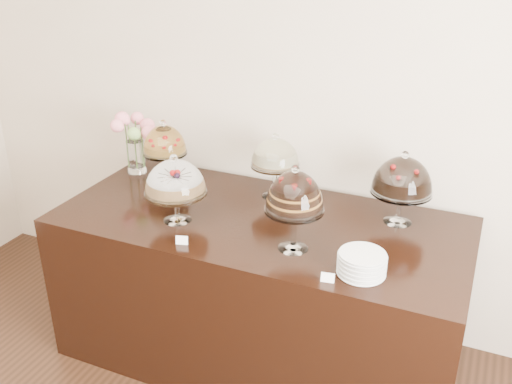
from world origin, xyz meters
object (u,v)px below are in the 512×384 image
at_px(display_counter, 260,289).
at_px(cake_stand_choco_layer, 295,195).
at_px(cake_stand_dark_choco, 403,178).
at_px(cake_stand_cheesecake, 275,155).
at_px(cake_stand_sugar_sponge, 175,180).
at_px(plate_stack, 362,264).
at_px(flower_vase, 136,137).
at_px(cake_stand_fruit_tart, 164,143).

xyz_separation_m(display_counter, cake_stand_choco_layer, (0.27, -0.22, 0.74)).
distance_m(display_counter, cake_stand_dark_choco, 1.01).
bearing_deg(cake_stand_cheesecake, cake_stand_sugar_sponge, -126.60).
xyz_separation_m(cake_stand_sugar_sponge, cake_stand_cheesecake, (0.36, 0.49, 0.02)).
distance_m(cake_stand_sugar_sponge, plate_stack, 1.05).
xyz_separation_m(display_counter, plate_stack, (0.63, -0.31, 0.50)).
bearing_deg(plate_stack, cake_stand_sugar_sponge, 173.32).
relative_size(cake_stand_dark_choco, flower_vase, 1.03).
relative_size(cake_stand_sugar_sponge, flower_vase, 0.97).
bearing_deg(cake_stand_fruit_tart, cake_stand_cheesecake, 5.05).
distance_m(cake_stand_cheesecake, cake_stand_dark_choco, 0.72).
distance_m(cake_stand_choco_layer, cake_stand_dark_choco, 0.64).
distance_m(display_counter, cake_stand_fruit_tart, 1.04).
relative_size(cake_stand_fruit_tart, flower_vase, 1.01).
bearing_deg(cake_stand_fruit_tart, flower_vase, 167.30).
height_order(cake_stand_cheesecake, cake_stand_fruit_tart, cake_stand_fruit_tart).
bearing_deg(cake_stand_cheesecake, cake_stand_choco_layer, -59.44).
distance_m(cake_stand_sugar_sponge, flower_vase, 0.75).
bearing_deg(cake_stand_sugar_sponge, display_counter, 25.30).
bearing_deg(cake_stand_dark_choco, cake_stand_sugar_sponge, -157.28).
relative_size(cake_stand_choco_layer, flower_vase, 1.13).
bearing_deg(cake_stand_dark_choco, plate_stack, -95.29).
height_order(cake_stand_choco_layer, flower_vase, cake_stand_choco_layer).
height_order(cake_stand_sugar_sponge, flower_vase, flower_vase).
relative_size(cake_stand_choco_layer, cake_stand_cheesecake, 1.13).
height_order(cake_stand_choco_layer, plate_stack, cake_stand_choco_layer).
height_order(cake_stand_sugar_sponge, cake_stand_dark_choco, cake_stand_dark_choco).
bearing_deg(flower_vase, cake_stand_dark_choco, -1.02).
height_order(display_counter, plate_stack, plate_stack).
bearing_deg(cake_stand_dark_choco, cake_stand_choco_layer, -130.54).
relative_size(display_counter, cake_stand_choco_layer, 5.03).
xyz_separation_m(cake_stand_choco_layer, cake_stand_fruit_tart, (-1.00, 0.46, -0.04)).
xyz_separation_m(display_counter, cake_stand_sugar_sponge, (-0.40, -0.19, 0.68)).
relative_size(display_counter, cake_stand_dark_choco, 5.50).
bearing_deg(cake_stand_dark_choco, flower_vase, 178.98).
height_order(cake_stand_choco_layer, cake_stand_cheesecake, cake_stand_choco_layer).
height_order(cake_stand_sugar_sponge, cake_stand_choco_layer, cake_stand_choco_layer).
bearing_deg(cake_stand_sugar_sponge, cake_stand_cheesecake, 53.40).
bearing_deg(cake_stand_sugar_sponge, cake_stand_choco_layer, -2.57).
bearing_deg(cake_stand_sugar_sponge, plate_stack, -6.68).
xyz_separation_m(flower_vase, plate_stack, (1.60, -0.60, -0.18)).
bearing_deg(flower_vase, cake_stand_cheesecake, 0.35).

